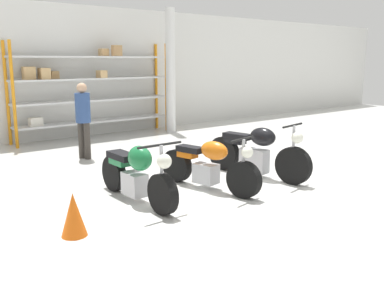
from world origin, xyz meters
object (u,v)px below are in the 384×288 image
(motorcycle_black, at_px, (257,152))
(person_browsing, at_px, (83,115))
(motorcycle_green, at_px, (136,173))
(shelving_rack, at_px, (90,87))
(motorcycle_orange, at_px, (209,165))
(traffic_cone, at_px, (74,215))

(motorcycle_black, relative_size, person_browsing, 1.31)
(person_browsing, bearing_deg, motorcycle_green, 57.69)
(shelving_rack, distance_m, motorcycle_orange, 5.87)
(motorcycle_orange, distance_m, traffic_cone, 2.60)
(shelving_rack, bearing_deg, motorcycle_green, -108.48)
(shelving_rack, relative_size, person_browsing, 2.75)
(shelving_rack, height_order, traffic_cone, shelving_rack)
(shelving_rack, height_order, person_browsing, shelving_rack)
(motorcycle_green, distance_m, motorcycle_black, 2.49)
(shelving_rack, xyz_separation_m, motorcycle_orange, (-0.58, -5.75, -0.98))
(shelving_rack, xyz_separation_m, traffic_cone, (-3.14, -6.21, -1.12))
(motorcycle_black, bearing_deg, traffic_cone, -92.25)
(motorcycle_orange, distance_m, person_browsing, 3.52)
(shelving_rack, bearing_deg, traffic_cone, -116.81)
(person_browsing, xyz_separation_m, traffic_cone, (-1.88, -3.86, -0.70))
(motorcycle_black, bearing_deg, shelving_rack, 176.21)
(motorcycle_orange, height_order, traffic_cone, motorcycle_orange)
(motorcycle_green, bearing_deg, traffic_cone, -63.33)
(shelving_rack, bearing_deg, motorcycle_black, -83.71)
(motorcycle_orange, bearing_deg, shelving_rack, 162.79)
(shelving_rack, distance_m, motorcycle_black, 5.80)
(motorcycle_black, bearing_deg, person_browsing, -160.71)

